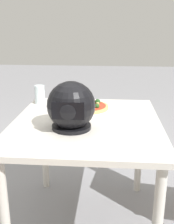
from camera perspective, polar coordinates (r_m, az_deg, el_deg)
name	(u,v)px	position (r m, az deg, el deg)	size (l,w,h in m)	color
ground_plane	(87,224)	(1.96, -0.07, -21.99)	(14.00, 14.00, 0.00)	gray
dining_table	(87,136)	(1.64, -0.08, -4.93)	(0.84, 0.96, 0.72)	beige
pizza_plate	(87,109)	(1.80, 0.07, 0.59)	(0.33, 0.33, 0.01)	white
pizza	(88,106)	(1.79, 0.18, 1.15)	(0.27, 0.27, 0.05)	tan
motorcycle_helmet	(71,107)	(1.45, -3.27, 1.12)	(0.25, 0.25, 0.25)	black
drinking_glass	(40,95)	(1.96, -9.66, 3.54)	(0.07, 0.07, 0.13)	silver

